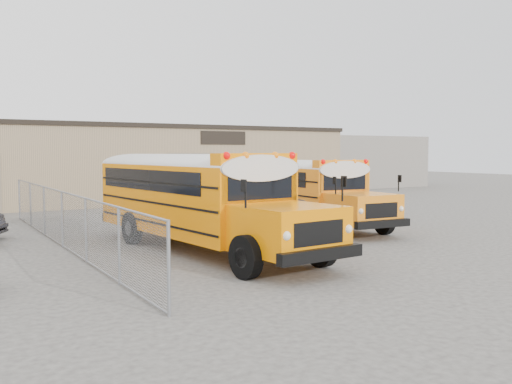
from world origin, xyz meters
TOP-DOWN VIEW (x-y plane):
  - ground at (0.00, 0.00)m, footprint 120.00×120.00m
  - warehouse at (-0.00, 19.99)m, footprint 30.20×10.20m
  - chainlink_fence at (-6.00, 3.00)m, footprint 0.07×18.07m
  - distant_building_right at (24.00, 24.00)m, footprint 10.00×8.00m
  - school_bus_left at (-3.11, 6.69)m, footprint 3.59×10.62m
  - school_bus_right at (4.06, 9.57)m, footprint 2.75×9.59m
  - tarp_bundle at (0.25, -1.09)m, footprint 1.35×1.29m

SIDE VIEW (x-z plane):
  - ground at x=0.00m, z-range 0.00..0.00m
  - tarp_bundle at x=0.25m, z-range 0.02..1.60m
  - chainlink_fence at x=-6.00m, z-range 0.00..1.80m
  - school_bus_right at x=4.06m, z-range 0.22..3.00m
  - school_bus_left at x=-3.11m, z-range 0.24..3.29m
  - distant_building_right at x=24.00m, z-range 0.00..4.40m
  - warehouse at x=0.00m, z-range 0.04..4.71m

